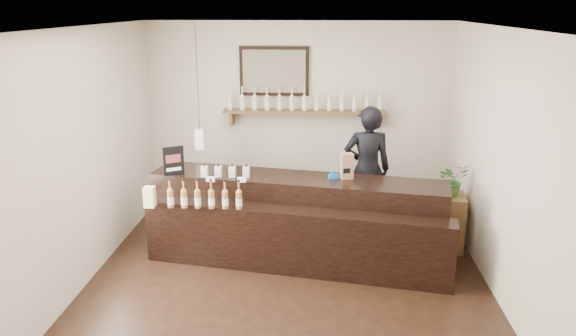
% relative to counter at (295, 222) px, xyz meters
% --- Properties ---
extents(ground, '(5.00, 5.00, 0.00)m').
position_rel_counter_xyz_m(ground, '(-0.06, -0.57, -0.47)').
color(ground, black).
rests_on(ground, ground).
extents(room_shell, '(5.00, 5.00, 5.00)m').
position_rel_counter_xyz_m(room_shell, '(-0.06, -0.57, 1.23)').
color(room_shell, beige).
rests_on(room_shell, ground).
extents(back_wall_decor, '(2.66, 0.96, 1.69)m').
position_rel_counter_xyz_m(back_wall_decor, '(-0.20, 1.81, 1.28)').
color(back_wall_decor, brown).
rests_on(back_wall_decor, ground).
extents(counter, '(3.67, 1.59, 1.18)m').
position_rel_counter_xyz_m(counter, '(0.00, 0.00, 0.00)').
color(counter, black).
rests_on(counter, ground).
extents(promo_sign, '(0.23, 0.15, 0.36)m').
position_rel_counter_xyz_m(promo_sign, '(-1.50, 0.13, 0.71)').
color(promo_sign, black).
rests_on(promo_sign, counter).
extents(paper_bag, '(0.17, 0.14, 0.31)m').
position_rel_counter_xyz_m(paper_bag, '(0.61, 0.12, 0.69)').
color(paper_bag, '#9A6D4A').
rests_on(paper_bag, counter).
extents(tape_dispenser, '(0.13, 0.08, 0.10)m').
position_rel_counter_xyz_m(tape_dispenser, '(0.45, 0.10, 0.57)').
color(tape_dispenser, blue).
rests_on(tape_dispenser, counter).
extents(side_cabinet, '(0.41, 0.52, 0.71)m').
position_rel_counter_xyz_m(side_cabinet, '(1.94, 0.44, -0.12)').
color(side_cabinet, brown).
rests_on(side_cabinet, ground).
extents(potted_plant, '(0.46, 0.43, 0.42)m').
position_rel_counter_xyz_m(potted_plant, '(1.94, 0.44, 0.45)').
color(potted_plant, '#335D25').
rests_on(potted_plant, side_cabinet).
extents(shopkeeper, '(0.75, 0.52, 1.97)m').
position_rel_counter_xyz_m(shopkeeper, '(0.92, 0.98, 0.51)').
color(shopkeeper, black).
rests_on(shopkeeper, ground).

